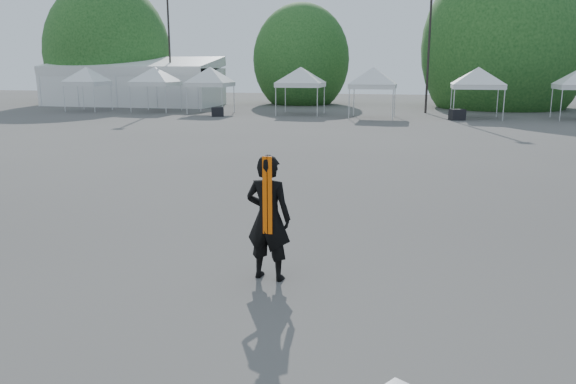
# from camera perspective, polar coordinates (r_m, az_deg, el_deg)

# --- Properties ---
(ground) EXTENTS (120.00, 120.00, 0.00)m
(ground) POSITION_cam_1_polar(r_m,az_deg,el_deg) (11.58, 0.46, -4.27)
(ground) COLOR #474442
(ground) RESTS_ON ground
(marquee) EXTENTS (15.00, 6.25, 4.23)m
(marquee) POSITION_cam_1_polar(r_m,az_deg,el_deg) (51.92, -15.42, 10.67)
(marquee) COLOR white
(marquee) RESTS_ON ground
(light_pole_west) EXTENTS (0.60, 0.25, 10.30)m
(light_pole_west) POSITION_cam_1_polar(r_m,az_deg,el_deg) (49.29, -12.00, 15.18)
(light_pole_west) COLOR black
(light_pole_west) RESTS_ON ground
(light_pole_east) EXTENTS (0.60, 0.25, 9.80)m
(light_pole_east) POSITION_cam_1_polar(r_m,az_deg,el_deg) (42.88, 14.18, 15.16)
(light_pole_east) COLOR black
(light_pole_east) RESTS_ON ground
(tree_far_w) EXTENTS (4.80, 4.80, 7.30)m
(tree_far_w) POSITION_cam_1_polar(r_m,az_deg,el_deg) (56.48, -17.79, 13.26)
(tree_far_w) COLOR #382314
(tree_far_w) RESTS_ON ground
(tree_mid_w) EXTENTS (4.16, 4.16, 6.33)m
(tree_mid_w) POSITION_cam_1_polar(r_m,az_deg,el_deg) (51.87, 1.36, 13.27)
(tree_mid_w) COLOR #382314
(tree_mid_w) RESTS_ON ground
(tree_mid_e) EXTENTS (5.12, 5.12, 7.79)m
(tree_mid_e) POSITION_cam_1_polar(r_m,az_deg,el_deg) (50.28, 21.03, 13.52)
(tree_mid_e) COLOR #382314
(tree_mid_e) RESTS_ON ground
(tent_a) EXTENTS (3.82, 3.82, 3.88)m
(tent_a) POSITION_cam_1_polar(r_m,az_deg,el_deg) (46.25, -19.81, 11.54)
(tent_a) COLOR silver
(tent_a) RESTS_ON ground
(tent_b) EXTENTS (4.26, 4.26, 3.88)m
(tent_b) POSITION_cam_1_polar(r_m,az_deg,el_deg) (44.14, -13.37, 11.92)
(tent_b) COLOR silver
(tent_b) RESTS_ON ground
(tent_c) EXTENTS (4.06, 4.06, 3.88)m
(tent_c) POSITION_cam_1_polar(r_m,az_deg,el_deg) (41.75, -7.93, 12.11)
(tent_c) COLOR silver
(tent_c) RESTS_ON ground
(tent_d) EXTENTS (4.43, 4.43, 3.88)m
(tent_d) POSITION_cam_1_polar(r_m,az_deg,el_deg) (40.49, 1.31, 12.21)
(tent_d) COLOR silver
(tent_d) RESTS_ON ground
(tent_e) EXTENTS (4.23, 4.23, 3.88)m
(tent_e) POSITION_cam_1_polar(r_m,az_deg,el_deg) (38.08, 8.68, 12.05)
(tent_e) COLOR silver
(tent_e) RESTS_ON ground
(tent_f) EXTENTS (4.57, 4.57, 3.88)m
(tent_f) POSITION_cam_1_polar(r_m,az_deg,el_deg) (39.37, 18.79, 11.55)
(tent_f) COLOR silver
(tent_f) RESTS_ON ground
(man) EXTENTS (0.81, 0.59, 2.04)m
(man) POSITION_cam_1_polar(r_m,az_deg,el_deg) (8.93, -2.01, -2.61)
(man) COLOR black
(man) RESTS_ON ground
(crate_west) EXTENTS (0.95, 0.83, 0.63)m
(crate_west) POSITION_cam_1_polar(r_m,az_deg,el_deg) (39.16, -7.16, 8.08)
(crate_west) COLOR black
(crate_west) RESTS_ON ground
(crate_mid) EXTENTS (1.08, 0.97, 0.70)m
(crate_mid) POSITION_cam_1_polar(r_m,az_deg,el_deg) (37.74, 16.81, 7.53)
(crate_mid) COLOR black
(crate_mid) RESTS_ON ground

